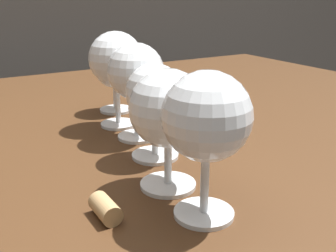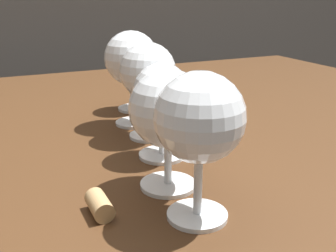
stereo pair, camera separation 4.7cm
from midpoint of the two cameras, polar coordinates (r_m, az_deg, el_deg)
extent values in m
cube|color=#472B16|center=(0.76, -9.85, -0.21)|extent=(1.49, 0.97, 0.03)
cylinder|color=#472B16|center=(1.57, 8.82, -5.12)|extent=(0.06, 0.06, 0.74)
cylinder|color=white|center=(0.44, 1.92, -12.16)|extent=(0.06, 0.06, 0.00)
cylinder|color=white|center=(0.42, 1.98, -7.44)|extent=(0.01, 0.01, 0.08)
sphere|color=white|center=(0.39, 2.09, 1.33)|extent=(0.09, 0.09, 0.09)
ellipsoid|color=maroon|center=(0.39, 2.09, 1.40)|extent=(0.08, 0.08, 0.04)
cylinder|color=white|center=(0.50, -2.72, -8.24)|extent=(0.07, 0.07, 0.00)
cylinder|color=white|center=(0.48, -2.79, -4.58)|extent=(0.01, 0.01, 0.06)
sphere|color=white|center=(0.46, -2.90, 2.44)|extent=(0.09, 0.09, 0.09)
ellipsoid|color=#470A16|center=(0.46, -2.90, 2.07)|extent=(0.08, 0.08, 0.03)
cylinder|color=white|center=(0.58, -4.12, -4.14)|extent=(0.07, 0.07, 0.00)
cylinder|color=white|center=(0.57, -4.20, -0.95)|extent=(0.01, 0.01, 0.06)
sphere|color=white|center=(0.55, -4.34, 4.68)|extent=(0.08, 0.08, 0.08)
ellipsoid|color=#380711|center=(0.55, -4.33, 4.22)|extent=(0.07, 0.07, 0.03)
cylinder|color=white|center=(0.66, -6.10, -1.44)|extent=(0.06, 0.06, 0.00)
cylinder|color=white|center=(0.64, -6.22, 1.90)|extent=(0.01, 0.01, 0.07)
sphere|color=white|center=(0.63, -6.43, 7.63)|extent=(0.09, 0.09, 0.09)
ellipsoid|color=#EACC66|center=(0.63, -6.42, 7.27)|extent=(0.08, 0.08, 0.03)
cylinder|color=white|center=(0.72, -8.68, 0.26)|extent=(0.06, 0.06, 0.00)
cylinder|color=white|center=(0.71, -8.85, 3.62)|extent=(0.01, 0.01, 0.08)
sphere|color=white|center=(0.69, -9.14, 9.28)|extent=(0.09, 0.09, 0.09)
ellipsoid|color=gold|center=(0.69, -9.14, 9.31)|extent=(0.08, 0.08, 0.04)
cylinder|color=white|center=(0.81, -8.93, 2.25)|extent=(0.06, 0.06, 0.00)
cylinder|color=white|center=(0.80, -9.04, 4.35)|extent=(0.01, 0.01, 0.06)
sphere|color=white|center=(0.79, -9.23, 8.13)|extent=(0.08, 0.08, 0.08)
ellipsoid|color=maroon|center=(0.79, -9.22, 7.96)|extent=(0.07, 0.07, 0.03)
cylinder|color=tan|center=(0.44, -11.86, -11.32)|extent=(0.02, 0.04, 0.02)
camera|label=1|loc=(0.02, -92.86, -0.96)|focal=43.58mm
camera|label=2|loc=(0.02, 87.14, 0.96)|focal=43.58mm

